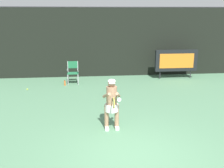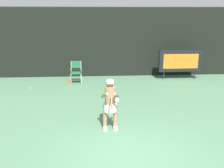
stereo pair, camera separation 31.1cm
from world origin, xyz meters
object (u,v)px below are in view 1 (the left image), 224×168
Objects in this scene: tennis_player at (112,102)px; tennis_racket at (114,103)px; tennis_ball_loose at (27,89)px; umpire_chair at (73,71)px; scoreboard at (176,61)px; water_bottle at (65,83)px.

tennis_player reaches higher than tennis_racket.
tennis_racket is 8.85× the size of tennis_ball_loose.
umpire_chair reaches higher than tennis_ball_loose.
umpire_chair is at bearing 24.33° from tennis_ball_loose.
umpire_chair is at bearing -174.43° from scoreboard.
water_bottle is (-0.38, -0.31, -0.50)m from umpire_chair.
water_bottle is 5.38m from tennis_player.
umpire_chair is 0.70m from water_bottle.
tennis_ball_loose is (-3.34, 4.45, -0.80)m from tennis_player.
umpire_chair is 2.28m from tennis_ball_loose.
umpire_chair is 15.88× the size of tennis_ball_loose.
scoreboard reaches higher than tennis_ball_loose.
scoreboard is 32.35× the size of tennis_ball_loose.
tennis_player reaches higher than water_bottle.
water_bottle is at bearing 114.65° from tennis_racket.
umpire_chair reaches higher than water_bottle.
tennis_player reaches higher than scoreboard.
scoreboard is at bearing 5.57° from umpire_chair.
tennis_racket is at bearing -77.19° from umpire_chair.
scoreboard is 5.33m from umpire_chair.
tennis_player is at bearing 97.56° from tennis_racket.
scoreboard is 7.51m from tennis_racket.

